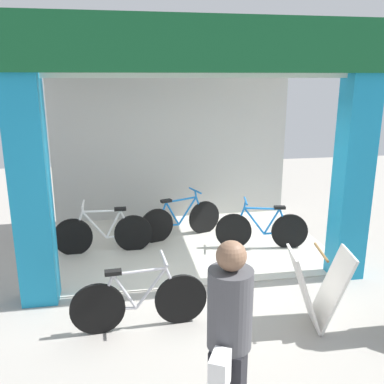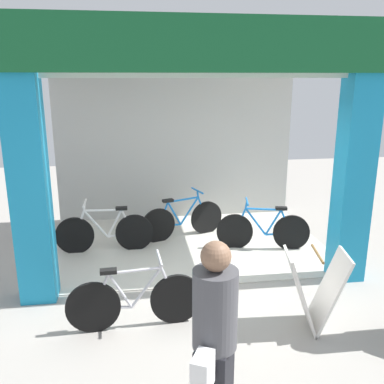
{
  "view_description": "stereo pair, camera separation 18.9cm",
  "coord_description": "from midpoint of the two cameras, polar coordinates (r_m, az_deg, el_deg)",
  "views": [
    {
      "loc": [
        -1.03,
        -5.14,
        2.8
      ],
      "look_at": [
        0.0,
        0.77,
        1.15
      ],
      "focal_mm": 39.23,
      "sensor_mm": 36.0,
      "label": 1
    },
    {
      "loc": [
        -0.84,
        -5.17,
        2.8
      ],
      "look_at": [
        0.0,
        0.77,
        1.15
      ],
      "focal_mm": 39.23,
      "sensor_mm": 36.0,
      "label": 2
    }
  ],
  "objects": [
    {
      "name": "shop_facade",
      "position": [
        6.83,
        -1.92,
        7.49
      ],
      "size": [
        4.86,
        3.38,
        3.48
      ],
      "color": "beige",
      "rests_on": "ground"
    },
    {
      "name": "bicycle_inside_1",
      "position": [
        7.11,
        8.72,
        -5.04
      ],
      "size": [
        1.52,
        0.44,
        0.85
      ],
      "color": "black",
      "rests_on": "ground"
    },
    {
      "name": "ground_plane",
      "position": [
        5.94,
        0.37,
        -12.74
      ],
      "size": [
        17.31,
        17.31,
        0.0
      ],
      "primitive_type": "plane",
      "color": "#9E9991",
      "rests_on": "ground"
    },
    {
      "name": "pedestrian_3",
      "position": [
        3.26,
        3.21,
        -20.58
      ],
      "size": [
        0.44,
        0.58,
        1.73
      ],
      "color": "black",
      "rests_on": "ground"
    },
    {
      "name": "bicycle_inside_2",
      "position": [
        7.01,
        -12.68,
        -5.47
      ],
      "size": [
        1.58,
        0.43,
        0.87
      ],
      "color": "black",
      "rests_on": "ground"
    },
    {
      "name": "bicycle_inside_0",
      "position": [
        7.48,
        -2.26,
        -3.8
      ],
      "size": [
        1.5,
        0.57,
        0.86
      ],
      "color": "black",
      "rests_on": "ground"
    },
    {
      "name": "sandwich_board_sign",
      "position": [
        5.09,
        15.7,
        -12.55
      ],
      "size": [
        0.75,
        0.61,
        0.94
      ],
      "color": "silver",
      "rests_on": "ground"
    },
    {
      "name": "bicycle_parked_0",
      "position": [
        4.96,
        -8.26,
        -14.49
      ],
      "size": [
        1.56,
        0.43,
        0.86
      ],
      "color": "black",
      "rests_on": "ground"
    }
  ]
}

